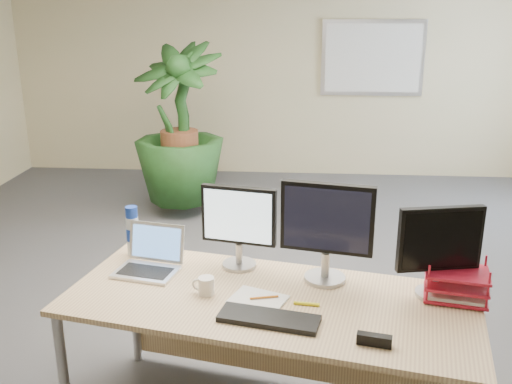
# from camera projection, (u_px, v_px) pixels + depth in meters

# --- Properties ---
(floor) EXTENTS (8.00, 8.00, 0.00)m
(floor) POSITION_uv_depth(u_px,v_px,m) (254.00, 326.00, 4.05)
(floor) COLOR #46464B
(floor) RESTS_ON ground
(back_wall) EXTENTS (7.00, 0.04, 2.70)m
(back_wall) POSITION_uv_depth(u_px,v_px,m) (278.00, 73.00, 7.43)
(back_wall) COLOR beige
(back_wall) RESTS_ON floor
(whiteboard) EXTENTS (1.30, 0.04, 0.95)m
(whiteboard) POSITION_uv_depth(u_px,v_px,m) (373.00, 58.00, 7.25)
(whiteboard) COLOR silver
(whiteboard) RESTS_ON back_wall
(desk) EXTENTS (2.16, 1.25, 0.78)m
(desk) POSITION_uv_depth(u_px,v_px,m) (274.00, 316.00, 2.99)
(desk) COLOR tan
(desk) RESTS_ON floor
(floor_plant) EXTENTS (1.09, 1.09, 1.50)m
(floor_plant) POSITION_uv_depth(u_px,v_px,m) (180.00, 147.00, 6.07)
(floor_plant) COLOR #193B15
(floor_plant) RESTS_ON floor
(monitor_left) EXTENTS (0.42, 0.19, 0.46)m
(monitor_left) POSITION_uv_depth(u_px,v_px,m) (239.00, 222.00, 3.10)
(monitor_left) COLOR #A8A8AD
(monitor_left) RESTS_ON desk
(monitor_right) EXTENTS (0.48, 0.22, 0.54)m
(monitor_right) POSITION_uv_depth(u_px,v_px,m) (327.00, 226.00, 2.93)
(monitor_right) COLOR #A8A8AD
(monitor_right) RESTS_ON desk
(monitor_dark) EXTENTS (0.42, 0.19, 0.47)m
(monitor_dark) POSITION_uv_depth(u_px,v_px,m) (440.00, 246.00, 2.77)
(monitor_dark) COLOR #A8A8AD
(monitor_dark) RESTS_ON desk
(laptop) EXTENTS (0.38, 0.35, 0.23)m
(laptop) POSITION_uv_depth(u_px,v_px,m) (151.00, 259.00, 3.13)
(laptop) COLOR silver
(laptop) RESTS_ON desk
(keyboard) EXTENTS (0.49, 0.25, 0.03)m
(keyboard) POSITION_uv_depth(u_px,v_px,m) (269.00, 318.00, 2.62)
(keyboard) COLOR black
(keyboard) RESTS_ON desk
(coffee_mug) EXTENTS (0.12, 0.08, 0.09)m
(coffee_mug) POSITION_uv_depth(u_px,v_px,m) (206.00, 286.00, 2.86)
(coffee_mug) COLOR white
(coffee_mug) RESTS_ON desk
(spiral_notebook) EXTENTS (0.32, 0.28, 0.01)m
(spiral_notebook) POSITION_uv_depth(u_px,v_px,m) (258.00, 300.00, 2.80)
(spiral_notebook) COLOR white
(spiral_notebook) RESTS_ON desk
(orange_pen) EXTENTS (0.14, 0.05, 0.01)m
(orange_pen) POSITION_uv_depth(u_px,v_px,m) (264.00, 297.00, 2.80)
(orange_pen) COLOR orange
(orange_pen) RESTS_ON spiral_notebook
(yellow_highlighter) EXTENTS (0.13, 0.03, 0.02)m
(yellow_highlighter) POSITION_uv_depth(u_px,v_px,m) (307.00, 304.00, 2.76)
(yellow_highlighter) COLOR yellow
(yellow_highlighter) RESTS_ON desk
(water_bottle) EXTENTS (0.08, 0.08, 0.29)m
(water_bottle) POSITION_uv_depth(u_px,v_px,m) (133.00, 232.00, 3.30)
(water_bottle) COLOR silver
(water_bottle) RESTS_ON desk
(letter_tray) EXTENTS (0.34, 0.28, 0.14)m
(letter_tray) POSITION_uv_depth(u_px,v_px,m) (456.00, 286.00, 2.81)
(letter_tray) COLOR #AE152A
(letter_tray) RESTS_ON desk
(stapler) EXTENTS (0.15, 0.07, 0.05)m
(stapler) POSITION_uv_depth(u_px,v_px,m) (374.00, 340.00, 2.43)
(stapler) COLOR black
(stapler) RESTS_ON desk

